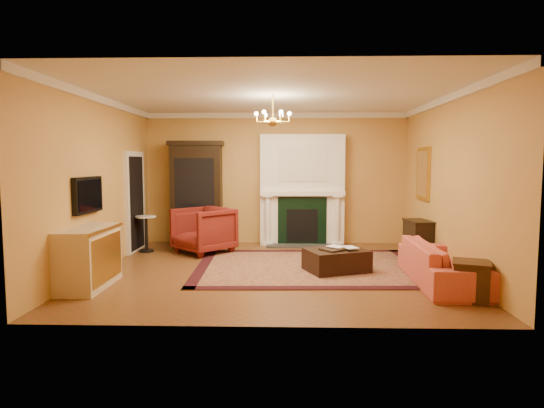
{
  "coord_description": "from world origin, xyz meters",
  "views": [
    {
      "loc": [
        0.2,
        -7.76,
        1.86
      ],
      "look_at": [
        -0.02,
        0.3,
        1.13
      ],
      "focal_mm": 30.0,
      "sensor_mm": 36.0,
      "label": 1
    }
  ],
  "objects_px": {
    "pedestal_table": "(146,231)",
    "coral_sofa": "(441,257)",
    "leather_ottoman": "(336,260)",
    "console_table": "(418,241)",
    "commode": "(88,258)",
    "china_cabinet": "(197,195)",
    "end_table": "(471,282)",
    "wingback_armchair": "(204,228)"
  },
  "relations": [
    {
      "from": "leather_ottoman",
      "to": "china_cabinet",
      "type": "bearing_deg",
      "value": 117.21
    },
    {
      "from": "coral_sofa",
      "to": "leather_ottoman",
      "type": "bearing_deg",
      "value": 66.02
    },
    {
      "from": "pedestal_table",
      "to": "leather_ottoman",
      "type": "distance_m",
      "value": 4.15
    },
    {
      "from": "wingback_armchair",
      "to": "commode",
      "type": "relative_size",
      "value": 0.86
    },
    {
      "from": "pedestal_table",
      "to": "coral_sofa",
      "type": "height_order",
      "value": "coral_sofa"
    },
    {
      "from": "console_table",
      "to": "leather_ottoman",
      "type": "height_order",
      "value": "console_table"
    },
    {
      "from": "end_table",
      "to": "wingback_armchair",
      "type": "bearing_deg",
      "value": 142.74
    },
    {
      "from": "coral_sofa",
      "to": "end_table",
      "type": "relative_size",
      "value": 4.23
    },
    {
      "from": "end_table",
      "to": "commode",
      "type": "bearing_deg",
      "value": 174.6
    },
    {
      "from": "commode",
      "to": "leather_ottoman",
      "type": "distance_m",
      "value": 3.98
    },
    {
      "from": "wingback_armchair",
      "to": "pedestal_table",
      "type": "bearing_deg",
      "value": -140.38
    },
    {
      "from": "pedestal_table",
      "to": "console_table",
      "type": "height_order",
      "value": "pedestal_table"
    },
    {
      "from": "wingback_armchair",
      "to": "china_cabinet",
      "type": "bearing_deg",
      "value": 151.2
    },
    {
      "from": "pedestal_table",
      "to": "commode",
      "type": "relative_size",
      "value": 0.63
    },
    {
      "from": "console_table",
      "to": "wingback_armchair",
      "type": "bearing_deg",
      "value": 167.27
    },
    {
      "from": "pedestal_table",
      "to": "end_table",
      "type": "relative_size",
      "value": 1.48
    },
    {
      "from": "coral_sofa",
      "to": "console_table",
      "type": "xyz_separation_m",
      "value": [
        0.16,
        1.79,
        -0.06
      ]
    },
    {
      "from": "wingback_armchair",
      "to": "leather_ottoman",
      "type": "bearing_deg",
      "value": 11.36
    },
    {
      "from": "wingback_armchair",
      "to": "leather_ottoman",
      "type": "xyz_separation_m",
      "value": [
        2.57,
        -1.59,
        -0.32
      ]
    },
    {
      "from": "commode",
      "to": "end_table",
      "type": "distance_m",
      "value": 5.48
    },
    {
      "from": "wingback_armchair",
      "to": "end_table",
      "type": "xyz_separation_m",
      "value": [
        4.2,
        -3.19,
        -0.26
      ]
    },
    {
      "from": "end_table",
      "to": "coral_sofa",
      "type": "bearing_deg",
      "value": 96.9
    },
    {
      "from": "china_cabinet",
      "to": "end_table",
      "type": "height_order",
      "value": "china_cabinet"
    },
    {
      "from": "coral_sofa",
      "to": "end_table",
      "type": "bearing_deg",
      "value": -171.15
    },
    {
      "from": "coral_sofa",
      "to": "wingback_armchair",
      "type": "bearing_deg",
      "value": 62.3
    },
    {
      "from": "china_cabinet",
      "to": "leather_ottoman",
      "type": "bearing_deg",
      "value": -43.72
    },
    {
      "from": "china_cabinet",
      "to": "leather_ottoman",
      "type": "distance_m",
      "value": 3.98
    },
    {
      "from": "coral_sofa",
      "to": "console_table",
      "type": "relative_size",
      "value": 2.96
    },
    {
      "from": "console_table",
      "to": "china_cabinet",
      "type": "bearing_deg",
      "value": 156.1
    },
    {
      "from": "wingback_armchair",
      "to": "leather_ottoman",
      "type": "relative_size",
      "value": 1.05
    },
    {
      "from": "china_cabinet",
      "to": "console_table",
      "type": "relative_size",
      "value": 3.06
    },
    {
      "from": "console_table",
      "to": "leather_ottoman",
      "type": "distance_m",
      "value": 1.99
    },
    {
      "from": "console_table",
      "to": "leather_ottoman",
      "type": "xyz_separation_m",
      "value": [
        -1.69,
        -1.05,
        -0.17
      ]
    },
    {
      "from": "wingback_armchair",
      "to": "commode",
      "type": "xyz_separation_m",
      "value": [
        -1.25,
        -2.68,
        -0.07
      ]
    },
    {
      "from": "end_table",
      "to": "pedestal_table",
      "type": "bearing_deg",
      "value": 148.93
    },
    {
      "from": "pedestal_table",
      "to": "console_table",
      "type": "distance_m",
      "value": 5.51
    },
    {
      "from": "coral_sofa",
      "to": "console_table",
      "type": "height_order",
      "value": "coral_sofa"
    },
    {
      "from": "pedestal_table",
      "to": "leather_ottoman",
      "type": "height_order",
      "value": "pedestal_table"
    },
    {
      "from": "pedestal_table",
      "to": "coral_sofa",
      "type": "distance_m",
      "value": 5.83
    },
    {
      "from": "wingback_armchair",
      "to": "coral_sofa",
      "type": "bearing_deg",
      "value": 13.45
    },
    {
      "from": "commode",
      "to": "leather_ottoman",
      "type": "xyz_separation_m",
      "value": [
        3.82,
        1.09,
        -0.25
      ]
    },
    {
      "from": "leather_ottoman",
      "to": "end_table",
      "type": "bearing_deg",
      "value": -65.7
    }
  ]
}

